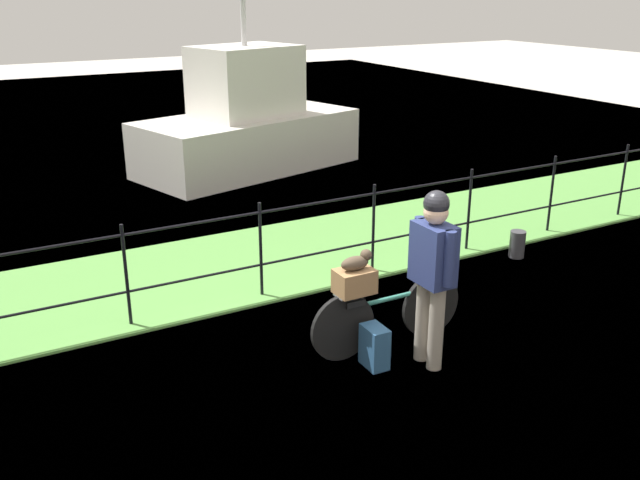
% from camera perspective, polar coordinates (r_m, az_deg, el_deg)
% --- Properties ---
extents(ground_plane, '(60.00, 60.00, 0.00)m').
position_cam_1_polar(ground_plane, '(6.35, 4.00, -11.91)').
color(ground_plane, '#B2ADA3').
extents(grass_strip, '(27.00, 2.40, 0.03)m').
position_cam_1_polar(grass_strip, '(8.89, -7.37, -2.19)').
color(grass_strip, '#569342').
rests_on(grass_strip, ground).
extents(harbor_water, '(30.00, 30.00, 0.00)m').
position_cam_1_polar(harbor_water, '(14.69, -16.85, 5.98)').
color(harbor_water, slate).
rests_on(harbor_water, ground).
extents(iron_fence, '(18.04, 0.04, 1.12)m').
position_cam_1_polar(iron_fence, '(7.83, -4.84, -0.30)').
color(iron_fence, black).
rests_on(iron_fence, ground).
extents(bicycle_main, '(1.68, 0.16, 0.66)m').
position_cam_1_polar(bicycle_main, '(6.86, 5.42, -6.03)').
color(bicycle_main, black).
rests_on(bicycle_main, ground).
extents(wooden_crate, '(0.36, 0.26, 0.23)m').
position_cam_1_polar(wooden_crate, '(6.50, 2.81, -3.36)').
color(wooden_crate, olive).
rests_on(wooden_crate, bicycle_main).
extents(terrier_dog, '(0.32, 0.14, 0.18)m').
position_cam_1_polar(terrier_dog, '(6.43, 3.03, -1.75)').
color(terrier_dog, '#4C3D2D').
rests_on(terrier_dog, wooden_crate).
extents(cyclist_person, '(0.26, 0.54, 1.68)m').
position_cam_1_polar(cyclist_person, '(6.36, 9.13, -1.93)').
color(cyclist_person, gray).
rests_on(cyclist_person, ground).
extents(backpack_on_paving, '(0.19, 0.29, 0.40)m').
position_cam_1_polar(backpack_on_paving, '(6.59, 4.44, -8.61)').
color(backpack_on_paving, '#28517A').
rests_on(backpack_on_paving, ground).
extents(mooring_bollard, '(0.20, 0.20, 0.35)m').
position_cam_1_polar(mooring_bollard, '(9.48, 15.68, -0.32)').
color(mooring_bollard, '#38383D').
rests_on(mooring_bollard, ground).
extents(moored_boat_near, '(4.50, 2.91, 3.90)m').
position_cam_1_polar(moored_boat_near, '(13.50, -5.92, 9.18)').
color(moored_boat_near, silver).
rests_on(moored_boat_near, ground).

